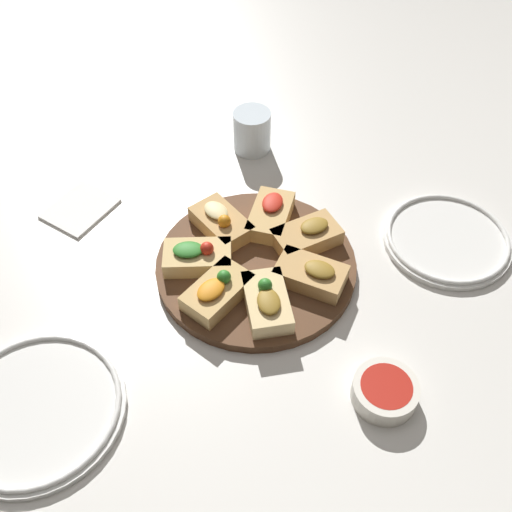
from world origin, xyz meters
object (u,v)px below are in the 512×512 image
object	(u,v)px
dipping_bowl	(385,391)
plate_left	(447,239)
water_glass	(252,131)
plate_right	(36,409)
serving_board	(256,265)
napkin_stack	(80,207)

from	to	relation	value
dipping_bowl	plate_left	bearing A→B (deg)	-159.26
water_glass	plate_right	bearing A→B (deg)	20.54
serving_board	dipping_bowl	xyz separation A→B (m)	(0.03, 0.28, 0.01)
serving_board	dipping_bowl	distance (m)	0.29
plate_left	dipping_bowl	bearing A→B (deg)	20.74
plate_left	serving_board	bearing A→B (deg)	-31.93
serving_board	plate_left	distance (m)	0.32
serving_board	plate_left	size ratio (longest dim) A/B	1.51
serving_board	plate_right	distance (m)	0.38
napkin_stack	dipping_bowl	distance (m)	0.60
plate_left	water_glass	world-z (taller)	water_glass
plate_left	dipping_bowl	xyz separation A→B (m)	(0.30, 0.11, 0.01)
serving_board	dipping_bowl	world-z (taller)	dipping_bowl
plate_right	dipping_bowl	distance (m)	0.46
serving_board	plate_left	xyz separation A→B (m)	(-0.27, 0.17, -0.00)
water_glass	dipping_bowl	size ratio (longest dim) A/B	0.91
plate_right	napkin_stack	bearing A→B (deg)	-129.77
napkin_stack	dipping_bowl	xyz separation A→B (m)	(-0.11, 0.59, 0.01)
plate_left	dipping_bowl	size ratio (longest dim) A/B	2.37
water_glass	plate_left	bearing A→B (deg)	100.58
napkin_stack	dipping_bowl	size ratio (longest dim) A/B	1.24
serving_board	plate_right	size ratio (longest dim) A/B	1.34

